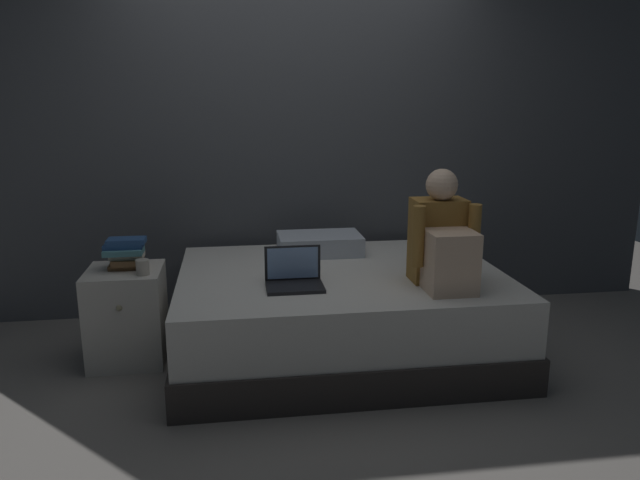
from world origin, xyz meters
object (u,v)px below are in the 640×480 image
Objects in this scene: book_stack at (126,253)px; mug at (143,267)px; person_sitting at (443,242)px; laptop at (294,277)px; nightstand at (127,315)px; pillow at (320,244)px; bed at (340,312)px.

book_stack is 2.67× the size of mug.
laptop is at bearing 173.98° from person_sitting.
nightstand is 0.38m from mug.
pillow is 2.33× the size of book_stack.
nightstand is (-1.30, 0.08, 0.02)m from bed.
pillow is 1.27m from book_stack.
bed is 0.81m from person_sitting.
book_stack reaches higher than mug.
book_stack reaches higher than bed.
mug reaches higher than bed.
person_sitting reaches higher than mug.
bed is 1.22m from mug.
book_stack is at bearing 159.58° from laptop.
mug is (0.11, -0.14, -0.05)m from book_stack.
pillow is (-0.07, 0.45, 0.33)m from bed.
bed is at bearing 39.54° from laptop.
person_sitting is 0.86m from laptop.
nightstand is 0.38m from book_stack.
bed is at bearing -4.49° from book_stack.
book_stack is (-1.28, 0.10, 0.41)m from bed.
laptop reaches higher than bed.
book_stack is at bearing -164.01° from pillow.
pillow is at bearing 98.24° from bed.
pillow is at bearing 126.22° from person_sitting.
bed is at bearing 146.18° from person_sitting.
nightstand is at bearing 166.88° from person_sitting.
person_sitting is 1.17× the size of pillow.
book_stack is (-1.22, -0.35, 0.07)m from pillow.
pillow is at bearing 70.63° from laptop.
mug is at bearing -155.93° from pillow.
person_sitting is at bearing -10.21° from mug.
person_sitting is at bearing -6.02° from laptop.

